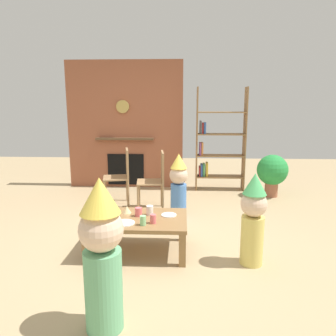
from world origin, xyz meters
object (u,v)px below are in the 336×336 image
paper_cup_far_left (153,219)px  potted_plant_tall (272,171)px  child_with_cone_hat (102,252)px  child_by_the_chairs (179,184)px  paper_cup_near_right (150,210)px  dining_chair_left (122,173)px  paper_cup_far_right (139,212)px  paper_cup_center (143,220)px  paper_plate_front (169,215)px  coffee_table (138,223)px  birthday_cake_slice (127,210)px  dining_chair_middle (156,177)px  paper_cup_near_left (95,219)px  paper_plate_rear (125,223)px  bookshelf (216,145)px  child_in_pink (253,217)px

paper_cup_far_left → potted_plant_tall: bearing=52.3°
child_with_cone_hat → child_by_the_chairs: size_ratio=1.21×
paper_cup_near_right → dining_chair_left: bearing=111.0°
paper_cup_far_right → dining_chair_left: 1.72m
dining_chair_left → paper_cup_center: bearing=94.8°
paper_cup_center → paper_plate_front: (0.25, 0.30, -0.04)m
paper_cup_far_left → potted_plant_tall: potted_plant_tall is taller
potted_plant_tall → dining_chair_left: bearing=-167.6°
coffee_table → dining_chair_left: (-0.49, 1.70, 0.18)m
coffee_table → paper_cup_center: size_ratio=10.67×
birthday_cake_slice → dining_chair_middle: 1.29m
birthday_cake_slice → child_with_cone_hat: bearing=-87.0°
paper_cup_near_left → paper_cup_center: bearing=-3.2°
paper_cup_center → paper_plate_rear: (-0.19, 0.03, -0.04)m
bookshelf → paper_cup_far_right: size_ratio=19.79×
paper_cup_center → paper_plate_front: paper_cup_center is taller
paper_plate_rear → child_with_cone_hat: 1.09m
coffee_table → birthday_cake_slice: birthday_cake_slice is taller
paper_cup_far_right → paper_cup_near_right: bearing=21.0°
coffee_table → paper_cup_near_left: 0.46m
birthday_cake_slice → dining_chair_middle: size_ratio=0.11×
paper_plate_rear → child_by_the_chairs: bearing=66.8°
dining_chair_left → child_in_pink: bearing=119.0°
paper_cup_near_left → child_with_cone_hat: bearing=-72.1°
child_with_cone_hat → paper_cup_center: bearing=-5.2°
paper_cup_near_left → paper_cup_far_right: 0.48m
coffee_table → paper_cup_far_right: bearing=88.2°
paper_cup_far_right → dining_chair_middle: dining_chair_middle is taller
coffee_table → paper_cup_far_left: bearing=-40.3°
coffee_table → child_in_pink: (1.18, -0.23, 0.17)m
bookshelf → paper_cup_center: bearing=-109.4°
bookshelf → child_with_cone_hat: bookshelf is taller
dining_chair_left → potted_plant_tall: bearing=-179.6°
bookshelf → child_with_cone_hat: (-1.18, -3.94, -0.27)m
paper_cup_far_right → dining_chair_left: (-0.49, 1.64, 0.08)m
bookshelf → paper_cup_center: 3.11m
paper_plate_front → dining_chair_left: dining_chair_left is taller
paper_cup_near_left → coffee_table: bearing=23.6°
paper_cup_near_right → child_with_cone_hat: size_ratio=0.09×
dining_chair_left → paper_cup_near_right: bearing=99.0°
paper_plate_front → child_with_cone_hat: 1.41m
dining_chair_left → dining_chair_middle: 0.64m
paper_cup_center → birthday_cake_slice: bearing=122.1°
paper_cup_near_left → child_with_cone_hat: size_ratio=0.09×
coffee_table → dining_chair_middle: bearing=86.5°
paper_plate_front → child_in_pink: size_ratio=0.18×
paper_cup_far_left → paper_cup_center: bearing=-149.7°
paper_plate_front → potted_plant_tall: size_ratio=0.23×
potted_plant_tall → paper_cup_near_left: bearing=-135.2°
paper_cup_far_right → child_in_pink: 1.22m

